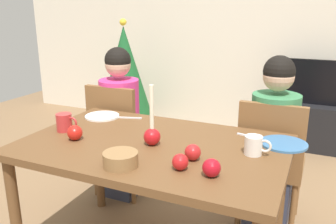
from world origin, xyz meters
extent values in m
cube|color=beige|center=(0.00, 2.60, 1.30)|extent=(6.40, 0.10, 2.60)
cube|color=brown|center=(0.00, 0.00, 0.73)|extent=(1.40, 0.90, 0.04)
cylinder|color=brown|center=(-0.64, -0.39, 0.35)|extent=(0.06, 0.06, 0.71)
cylinder|color=brown|center=(-0.64, 0.39, 0.35)|extent=(0.06, 0.06, 0.71)
cylinder|color=brown|center=(0.64, 0.39, 0.35)|extent=(0.06, 0.06, 0.71)
cube|color=brown|center=(-0.60, 0.69, 0.43)|extent=(0.40, 0.40, 0.04)
cube|color=brown|center=(-0.60, 0.51, 0.68)|extent=(0.40, 0.04, 0.45)
cylinder|color=brown|center=(-0.43, 0.86, 0.21)|extent=(0.04, 0.04, 0.41)
cylinder|color=brown|center=(-0.77, 0.86, 0.21)|extent=(0.04, 0.04, 0.41)
cylinder|color=brown|center=(-0.43, 0.52, 0.21)|extent=(0.04, 0.04, 0.41)
cylinder|color=brown|center=(-0.77, 0.52, 0.21)|extent=(0.04, 0.04, 0.41)
cube|color=brown|center=(0.54, 0.69, 0.43)|extent=(0.40, 0.40, 0.04)
cube|color=brown|center=(0.54, 0.51, 0.68)|extent=(0.40, 0.04, 0.45)
cylinder|color=brown|center=(0.71, 0.86, 0.21)|extent=(0.04, 0.04, 0.41)
cylinder|color=brown|center=(0.37, 0.86, 0.21)|extent=(0.04, 0.04, 0.41)
cylinder|color=brown|center=(0.71, 0.52, 0.21)|extent=(0.04, 0.04, 0.41)
cylinder|color=brown|center=(0.37, 0.52, 0.21)|extent=(0.04, 0.04, 0.41)
cube|color=#33384C|center=(-0.60, 0.64, 0.23)|extent=(0.28, 0.28, 0.45)
cylinder|color=#D1337A|center=(-0.60, 0.64, 0.69)|extent=(0.30, 0.30, 0.48)
sphere|color=tan|center=(-0.60, 0.64, 1.04)|extent=(0.19, 0.19, 0.19)
sphere|color=black|center=(-0.60, 0.64, 1.07)|extent=(0.19, 0.19, 0.19)
cube|color=#33384C|center=(0.54, 0.64, 0.23)|extent=(0.28, 0.28, 0.45)
cylinder|color=#387A4C|center=(0.54, 0.64, 0.69)|extent=(0.30, 0.30, 0.48)
sphere|color=tan|center=(0.54, 0.64, 1.04)|extent=(0.19, 0.19, 0.19)
sphere|color=black|center=(0.54, 0.64, 1.07)|extent=(0.19, 0.19, 0.19)
cube|color=black|center=(0.72, 2.30, 0.24)|extent=(0.64, 0.40, 0.48)
cube|color=black|center=(0.72, 2.30, 0.71)|extent=(0.79, 0.04, 0.46)
cube|color=black|center=(0.72, 2.30, 0.71)|extent=(0.76, 0.05, 0.46)
cylinder|color=brown|center=(-1.33, 1.95, 0.07)|extent=(0.08, 0.08, 0.14)
cone|color=#195628|center=(-1.33, 1.95, 0.70)|extent=(0.66, 0.66, 1.11)
sphere|color=yellow|center=(-1.33, 1.95, 1.29)|extent=(0.08, 0.08, 0.08)
sphere|color=red|center=(0.01, -0.02, 0.80)|extent=(0.09, 0.09, 0.09)
cylinder|color=#EFE5C6|center=(0.01, -0.02, 0.96)|extent=(0.02, 0.02, 0.23)
cylinder|color=white|center=(-0.52, 0.29, 0.76)|extent=(0.22, 0.22, 0.01)
cylinder|color=teal|center=(0.64, 0.26, 0.76)|extent=(0.25, 0.25, 0.01)
cylinder|color=#B72D2D|center=(-0.56, -0.03, 0.80)|extent=(0.09, 0.09, 0.10)
torus|color=#B72D2D|center=(-0.50, -0.03, 0.81)|extent=(0.07, 0.01, 0.07)
cylinder|color=silver|center=(0.52, 0.07, 0.80)|extent=(0.09, 0.09, 0.10)
torus|color=silver|center=(0.57, 0.07, 0.80)|extent=(0.07, 0.01, 0.07)
cube|color=silver|center=(-0.34, 0.33, 0.75)|extent=(0.18, 0.06, 0.01)
cube|color=silver|center=(0.47, 0.30, 0.75)|extent=(0.18, 0.05, 0.01)
cylinder|color=olive|center=(-0.01, -0.31, 0.78)|extent=(0.16, 0.16, 0.07)
sphere|color=#B21D1E|center=(0.27, -0.12, 0.79)|extent=(0.08, 0.08, 0.08)
sphere|color=#AB0F1B|center=(0.40, -0.25, 0.79)|extent=(0.08, 0.08, 0.08)
sphere|color=red|center=(-0.41, -0.13, 0.79)|extent=(0.08, 0.08, 0.08)
sphere|color=red|center=(0.25, -0.24, 0.79)|extent=(0.07, 0.07, 0.07)
camera|label=1|loc=(0.79, -1.58, 1.45)|focal=37.77mm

